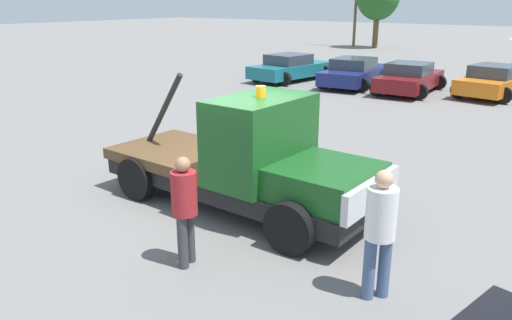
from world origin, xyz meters
The scene contains 9 objects.
ground_plane centered at (0.00, 0.00, 0.00)m, with size 160.00×160.00×0.00m, color slate.
tow_truck centered at (0.36, -0.01, 0.95)m, with size 5.79×2.30×2.51m.
person_near_truck centered at (3.54, -1.37, 1.07)m, with size 0.41×0.41×1.85m.
person_at_hood centered at (0.83, -2.26, 1.01)m, with size 0.39×0.39×1.75m.
parked_car_teal centered at (-7.81, 14.30, 0.65)m, with size 2.87×4.89×1.34m.
parked_car_navy centered at (-4.48, 14.68, 0.65)m, with size 2.83×4.99×1.34m.
parked_car_maroon centered at (-1.73, 14.39, 0.65)m, with size 2.58×4.44×1.34m.
parked_car_orange centered at (1.49, 15.71, 0.65)m, with size 2.88×4.59×1.34m.
traffic_cone centered at (-2.24, 3.13, 0.25)m, with size 0.40×0.40×0.55m.
Camera 1 is at (5.76, -7.18, 3.91)m, focal length 35.00 mm.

